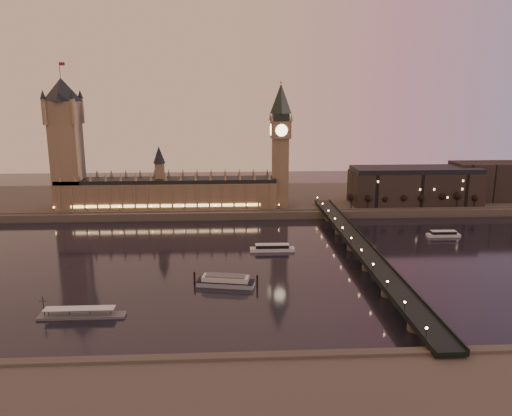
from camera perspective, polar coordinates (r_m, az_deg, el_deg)
The scene contains 19 objects.
ground at distance 308.00m, azimuth -5.11°, elevation -6.13°, with size 700.00×700.00×0.00m, color black.
far_embankment at distance 466.43m, azimuth -0.75°, elevation 0.98°, with size 560.00×130.00×6.00m, color #423D35.
palace_of_westminster at distance 422.40m, azimuth -10.07°, elevation 2.08°, with size 180.00×26.62×52.00m.
victoria_tower at distance 433.58m, azimuth -20.93°, elevation 7.59°, with size 31.68×31.68×118.00m.
big_ben at distance 415.38m, azimuth 2.81°, elevation 7.97°, with size 17.68×17.68×104.00m.
westminster_bridge at distance 316.25m, azimuth 11.76°, elevation -4.79°, with size 13.20×260.00×15.30m.
city_block at distance 466.34m, azimuth 20.14°, elevation 2.58°, with size 155.00×45.00×34.00m.
bare_tree_0 at distance 420.95m, azimuth 10.77°, elevation 1.03°, with size 5.71×5.71×11.61m.
bare_tree_1 at distance 424.82m, azimuth 12.76°, elevation 1.05°, with size 5.71×5.71×11.61m.
bare_tree_2 at distance 429.19m, azimuth 14.71°, elevation 1.06°, with size 5.71×5.71×11.61m.
bare_tree_3 at distance 434.05m, azimuth 16.62°, elevation 1.07°, with size 5.71×5.71×11.61m.
bare_tree_4 at distance 439.38m, azimuth 18.49°, elevation 1.09°, with size 5.71×5.71×11.61m.
bare_tree_5 at distance 445.17m, azimuth 20.31°, elevation 1.10°, with size 5.71×5.71×11.61m.
bare_tree_6 at distance 451.39m, azimuth 22.08°, elevation 1.10°, with size 5.71×5.71×11.61m.
bare_tree_7 at distance 458.03m, azimuth 23.80°, elevation 1.11°, with size 5.71×5.71×11.61m.
cruise_boat_a at distance 326.36m, azimuth 1.87°, elevation -4.58°, with size 29.00×6.63×4.63m.
cruise_boat_b at distance 382.44m, azimuth 20.63°, elevation -2.79°, with size 23.55×6.27×4.33m.
moored_barge at distance 269.96m, azimuth -3.49°, elevation -8.32°, with size 34.76×14.26×6.49m.
pontoon_pier at distance 248.71m, azimuth -19.32°, elevation -11.43°, with size 39.60×6.60×10.56m.
Camera 1 is at (11.76, -290.52, 101.62)m, focal length 35.00 mm.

